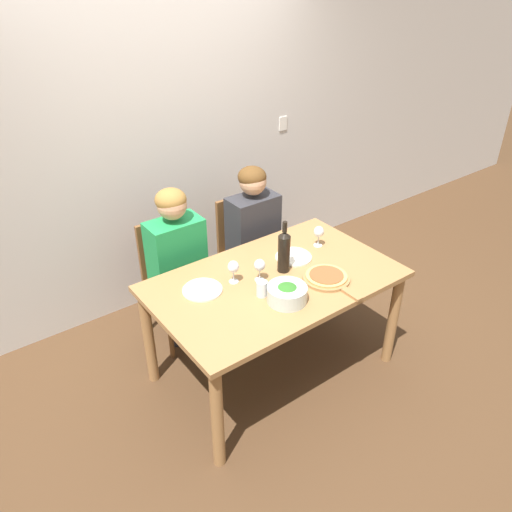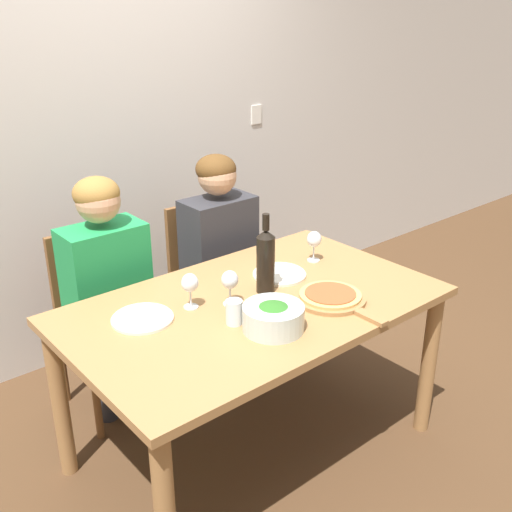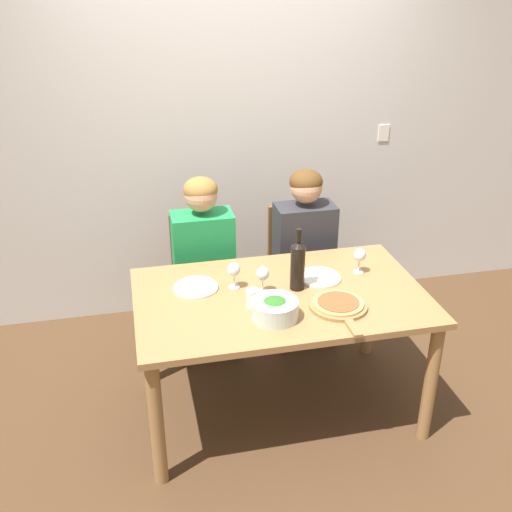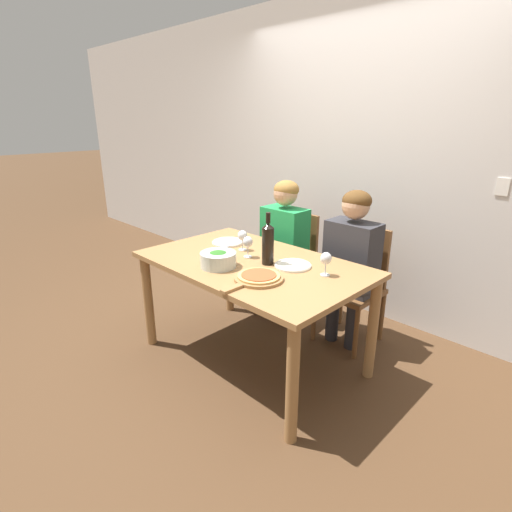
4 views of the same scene
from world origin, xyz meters
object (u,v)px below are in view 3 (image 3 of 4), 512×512
Objects in this scene: person_woman at (204,252)px; wine_bottle at (298,264)px; water_tumbler at (252,298)px; wine_glass_centre at (263,275)px; dinner_plate_right at (319,277)px; pizza_on_board at (339,305)px; dinner_plate_left at (196,287)px; broccoli_bowl at (275,309)px; chair_left at (203,278)px; person_man at (305,243)px; wine_glass_left at (234,271)px; chair_right at (299,268)px; wine_glass_right at (360,256)px.

person_woman is 0.79m from wine_bottle.
wine_glass_centre is at bearing 57.69° from water_tumbler.
dinner_plate_right is 0.33m from pizza_on_board.
wine_bottle is 1.44× the size of dinner_plate_left.
person_woman is 3.43× the size of wine_bottle.
broccoli_bowl is 0.52m from dinner_plate_left.
broccoli_bowl is at bearing -90.29° from wine_glass_centre.
dinner_plate_left is (-0.34, 0.38, -0.04)m from broccoli_bowl.
person_woman is at bearing 100.46° from water_tumbler.
chair_left is 0.71m from person_man.
wine_glass_left reaches higher than chair_left.
chair_left is 0.27m from person_woman.
dinner_plate_right is (0.57, -0.67, 0.29)m from chair_left.
wine_glass_centre is at bearing -70.26° from person_woman.
chair_left is at bearing 97.60° from wine_glass_left.
chair_right is 0.75× the size of person_woman.
water_tumbler is at bearing 122.94° from broccoli_bowl.
dinner_plate_right is 0.55× the size of pizza_on_board.
chair_left is 1.19m from pizza_on_board.
wine_glass_centre is (-0.43, -0.64, 0.14)m from person_man.
person_woman is 12.28× the size of water_tumbler.
wine_glass_right reaches higher than broccoli_bowl.
broccoli_bowl is at bearing -147.92° from wine_glass_right.
chair_left is 2.04× the size of pizza_on_board.
chair_right is (0.66, 0.00, 0.00)m from chair_left.
water_tumbler is at bearing 165.44° from pizza_on_board.
dinner_plate_left is 1.61× the size of wine_glass_right.
wine_glass_right is at bearing -0.91° from dinner_plate_left.
person_man reaches higher than water_tumbler.
dinner_plate_left is 0.23m from wine_glass_left.
wine_glass_left is at bearing -80.91° from person_woman.
chair_right is at bearing 60.08° from wine_glass_centre.
person_man is at bearing 81.11° from dinner_plate_right.
person_woman and person_man have the same top height.
pizza_on_board is at bearing -14.56° from water_tumbler.
wine_glass_centre reaches higher than broccoli_bowl.
wine_glass_left is at bearing -9.60° from dinner_plate_left.
broccoli_bowl is (-0.19, -0.27, -0.10)m from wine_bottle.
dinner_plate_left is 0.78m from pizza_on_board.
wine_glass_right is at bearing -76.71° from chair_right.
chair_right is at bearing 0.00° from chair_left.
broccoli_bowl is 1.57× the size of wine_glass_left.
wine_glass_right reaches higher than pizza_on_board.
pizza_on_board is at bearing -60.20° from chair_left.
dinner_plate_right is 1.61× the size of wine_glass_right.
broccoli_bowl is 1.57× the size of wine_glass_centre.
wine_glass_centre is (0.23, -0.75, 0.39)m from chair_left.
broccoli_bowl is 0.97× the size of dinner_plate_left.
dinner_plate_right is at bearing -3.04° from dinner_plate_left.
person_woman reaches higher than dinner_plate_left.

